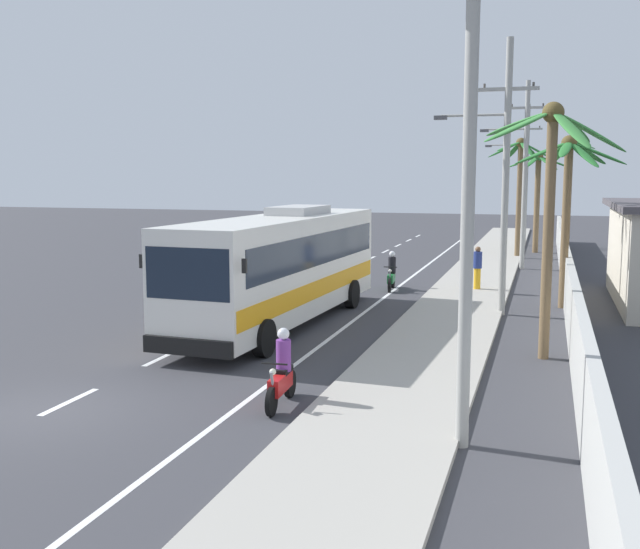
{
  "coord_description": "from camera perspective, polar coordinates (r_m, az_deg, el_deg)",
  "views": [
    {
      "loc": [
        9.77,
        -12.72,
        4.91
      ],
      "look_at": [
        2.86,
        9.88,
        1.7
      ],
      "focal_mm": 41.72,
      "sensor_mm": 36.0,
      "label": 1
    }
  ],
  "objects": [
    {
      "name": "ground_plane",
      "position": [
        16.77,
        -19.9,
        -9.76
      ],
      "size": [
        160.0,
        160.0,
        0.0
      ],
      "primitive_type": "plane",
      "color": "#3A3A3F"
    },
    {
      "name": "sidewalk_kerb",
      "position": [
        23.42,
        9.36,
        -4.3
      ],
      "size": [
        3.2,
        90.0,
        0.14
      ],
      "primitive_type": "cube",
      "color": "#A8A399",
      "rests_on": "ground"
    },
    {
      "name": "lane_markings",
      "position": [
        28.42,
        1.62,
        -2.21
      ],
      "size": [
        3.82,
        71.0,
        0.01
      ],
      "color": "white",
      "rests_on": "ground"
    },
    {
      "name": "boundary_wall",
      "position": [
        27.03,
        18.56,
        -1.12
      ],
      "size": [
        0.24,
        60.0,
        1.87
      ],
      "primitive_type": "cube",
      "color": "#B2B2AD",
      "rests_on": "ground"
    },
    {
      "name": "coach_bus_foreground",
      "position": [
        24.24,
        -2.93,
        0.8
      ],
      "size": [
        3.46,
        12.36,
        3.81
      ],
      "color": "silver",
      "rests_on": "ground"
    },
    {
      "name": "motorcycle_beside_bus",
      "position": [
        31.75,
        5.51,
        0.02
      ],
      "size": [
        0.56,
        1.96,
        1.65
      ],
      "color": "black",
      "rests_on": "ground"
    },
    {
      "name": "motorcycle_trailing",
      "position": [
        15.96,
        -2.94,
        -7.68
      ],
      "size": [
        0.56,
        1.96,
        1.66
      ],
      "color": "black",
      "rests_on": "ground"
    },
    {
      "name": "pedestrian_near_kerb",
      "position": [
        31.59,
        11.99,
        0.59
      ],
      "size": [
        0.36,
        0.36,
        1.78
      ],
      "rotation": [
        0.0,
        0.0,
        5.91
      ],
      "color": "gold",
      "rests_on": "sidewalk_kerb"
    },
    {
      "name": "utility_pole_nearest",
      "position": [
        13.2,
        11.34,
        7.52
      ],
      "size": [
        2.39,
        0.24,
        9.34
      ],
      "color": "#9E9E99",
      "rests_on": "ground"
    },
    {
      "name": "utility_pole_mid",
      "position": [
        26.45,
        13.88,
        7.7
      ],
      "size": [
        3.5,
        0.24,
        9.45
      ],
      "color": "#9E9E99",
      "rests_on": "ground"
    },
    {
      "name": "utility_pole_far",
      "position": [
        39.7,
        15.34,
        7.7
      ],
      "size": [
        3.27,
        0.24,
        9.57
      ],
      "color": "#9E9E99",
      "rests_on": "ground"
    },
    {
      "name": "utility_pole_distant",
      "position": [
        52.97,
        15.44,
        7.61
      ],
      "size": [
        3.74,
        0.24,
        9.56
      ],
      "color": "#9E9E99",
      "rests_on": "ground"
    },
    {
      "name": "palm_nearest",
      "position": [
        48.34,
        16.36,
        6.74
      ],
      "size": [
        3.98,
        3.61,
        6.21
      ],
      "color": "brown",
      "rests_on": "ground"
    },
    {
      "name": "palm_second",
      "position": [
        44.84,
        15.06,
        7.62
      ],
      "size": [
        3.77,
        3.63,
        6.96
      ],
      "color": "brown",
      "rests_on": "ground"
    },
    {
      "name": "palm_third",
      "position": [
        51.51,
        18.63,
        7.57
      ],
      "size": [
        2.89,
        2.98,
        7.28
      ],
      "color": "brown",
      "rests_on": "ground"
    },
    {
      "name": "palm_fourth",
      "position": [
        28.42,
        18.44,
        6.91
      ],
      "size": [
        3.98,
        4.02,
        6.28
      ],
      "color": "brown",
      "rests_on": "ground"
    },
    {
      "name": "palm_farthest",
      "position": [
        20.34,
        17.31,
        7.34
      ],
      "size": [
        3.74,
        3.61,
        6.74
      ],
      "color": "brown",
      "rests_on": "ground"
    }
  ]
}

